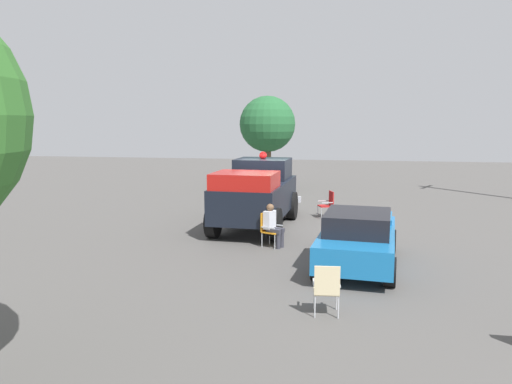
# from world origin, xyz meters

# --- Properties ---
(ground_plane) EXTENTS (60.00, 60.00, 0.00)m
(ground_plane) POSITION_xyz_m (0.00, 0.00, 0.00)
(ground_plane) COLOR #514F4C
(vintage_fire_truck) EXTENTS (2.58, 6.06, 2.59)m
(vintage_fire_truck) POSITION_xyz_m (-0.50, -0.18, 1.20)
(vintage_fire_truck) COLOR black
(vintage_fire_truck) RESTS_ON ground
(classic_hot_rod) EXTENTS (2.30, 4.53, 1.46)m
(classic_hot_rod) POSITION_xyz_m (2.85, -4.41, 0.75)
(classic_hot_rod) COLOR black
(classic_hot_rod) RESTS_ON ground
(lawn_chair_near_truck) EXTENTS (0.65, 0.65, 1.02)m
(lawn_chair_near_truck) POSITION_xyz_m (0.30, -2.89, 0.59)
(lawn_chair_near_truck) COLOR #B7BABF
(lawn_chair_near_truck) RESTS_ON ground
(lawn_chair_by_car) EXTENTS (0.55, 0.54, 1.02)m
(lawn_chair_by_car) POSITION_xyz_m (2.15, -7.92, 0.59)
(lawn_chair_by_car) COLOR #B7BABF
(lawn_chair_by_car) RESTS_ON ground
(lawn_chair_spare) EXTENTS (0.64, 0.64, 1.02)m
(lawn_chair_spare) POSITION_xyz_m (1.92, 1.84, 0.59)
(lawn_chair_spare) COLOR #B7BABF
(lawn_chair_spare) RESTS_ON ground
(spectator_seated) EXTENTS (0.63, 0.55, 1.29)m
(spectator_seated) POSITION_xyz_m (0.42, -2.94, 0.70)
(spectator_seated) COLOR #383842
(spectator_seated) RESTS_ON ground
(oak_tree_distant) EXTENTS (3.04, 3.04, 5.05)m
(oak_tree_distant) POSITION_xyz_m (-1.62, 9.63, 3.49)
(oak_tree_distant) COLOR brown
(oak_tree_distant) RESTS_ON ground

